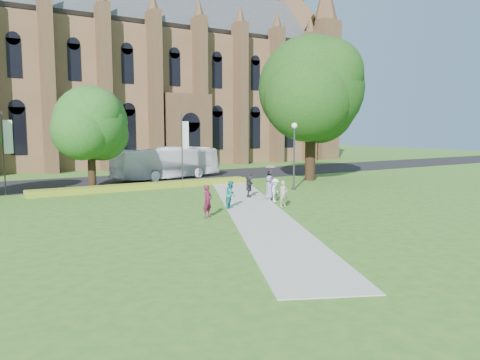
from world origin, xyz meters
TOP-DOWN VIEW (x-y plane):
  - ground at (0.00, 0.00)m, footprint 160.00×160.00m
  - road at (0.00, 20.00)m, footprint 160.00×10.00m
  - footpath at (0.00, 1.00)m, footprint 15.58×28.54m
  - flower_hedge at (-2.00, 13.20)m, footprint 18.00×1.40m
  - cathedral at (10.00, 39.73)m, footprint 52.60×18.25m
  - streetlamp at (7.50, 6.50)m, footprint 0.44×0.44m
  - large_tree at (13.00, 11.00)m, footprint 9.60×9.60m
  - street_tree_1 at (-6.00, 14.50)m, footprint 5.60×5.60m
  - banner_pole_0 at (2.11, 15.20)m, footprint 0.70×0.10m
  - banner_pole_1 at (-11.89, 15.20)m, footprint 0.70×0.10m
  - tour_coach at (2.20, 19.02)m, footprint 11.13×4.54m
  - pedestrian_0 at (-3.66, -0.07)m, footprint 0.76×0.66m
  - pedestrian_1 at (-1.16, 1.65)m, footprint 1.02×0.99m
  - pedestrian_2 at (2.52, 2.17)m, footprint 1.13×1.04m
  - pedestrian_3 at (3.18, 3.80)m, footprint 1.10×1.06m
  - pedestrian_4 at (2.81, 3.24)m, footprint 0.92×0.74m
  - pedestrian_5 at (2.29, 4.94)m, footprint 1.29×1.51m
  - pedestrian_6 at (1.80, 0.35)m, footprint 0.61×0.42m
  - parasol at (2.99, 3.34)m, footprint 0.75×0.75m

SIDE VIEW (x-z plane):
  - ground at x=0.00m, z-range 0.00..0.00m
  - road at x=0.00m, z-range 0.00..0.02m
  - footpath at x=0.00m, z-range 0.00..0.04m
  - flower_hedge at x=-2.00m, z-range 0.00..0.45m
  - pedestrian_2 at x=2.52m, z-range 0.04..1.56m
  - pedestrian_6 at x=1.80m, z-range 0.04..1.65m
  - pedestrian_4 at x=2.81m, z-range 0.04..1.66m
  - pedestrian_5 at x=2.29m, z-range 0.04..1.67m
  - pedestrian_1 at x=-1.16m, z-range 0.04..1.70m
  - pedestrian_0 at x=-3.66m, z-range 0.04..1.80m
  - pedestrian_3 at x=3.18m, z-range 0.04..1.89m
  - tour_coach at x=2.20m, z-range 0.02..3.04m
  - parasol at x=2.99m, z-range 1.66..2.28m
  - streetlamp at x=7.50m, z-range 0.68..5.92m
  - banner_pole_0 at x=2.11m, z-range 0.39..6.39m
  - banner_pole_1 at x=-11.89m, z-range 0.39..6.39m
  - street_tree_1 at x=-6.00m, z-range 1.20..9.25m
  - large_tree at x=13.00m, z-range 1.77..14.97m
  - cathedral at x=10.00m, z-range -1.02..26.98m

